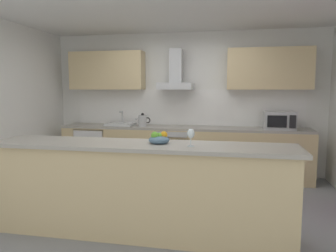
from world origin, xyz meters
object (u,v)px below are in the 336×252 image
microwave (279,120)px  sink (120,124)px  kettle (143,120)px  wine_glass (191,134)px  refrigerator (95,150)px  range_hood (176,77)px  oven (174,151)px  fruit_bowl (159,139)px

microwave → sink: 2.79m
sink → kettle: 0.45m
kettle → wine_glass: 2.70m
refrigerator → kettle: bearing=-1.9°
sink → range_hood: range_hood is taller
range_hood → wine_glass: size_ratio=4.05×
kettle → refrigerator: bearing=178.1°
oven → sink: sink is taller
refrigerator → sink: size_ratio=1.70×
sink → microwave: bearing=-0.8°
microwave → wine_glass: 2.70m
microwave → fruit_bowl: (-1.52, -2.31, -0.00)m
fruit_bowl → range_hood: bearing=95.9°
sink → kettle: size_ratio=1.73×
refrigerator → range_hood: size_ratio=1.18×
refrigerator → microwave: 3.36m
microwave → kettle: (-2.35, -0.01, -0.04)m
kettle → fruit_bowl: 2.45m
sink → range_hood: (1.02, 0.12, 0.86)m
microwave → range_hood: (-1.77, 0.16, 0.74)m
refrigerator → kettle: kettle is taller
oven → sink: size_ratio=1.60×
sink → range_hood: size_ratio=0.69×
microwave → range_hood: range_hood is taller
microwave → fruit_bowl: 2.77m
oven → kettle: bearing=-176.7°
kettle → range_hood: bearing=15.8°
kettle → range_hood: (0.58, 0.16, 0.78)m
oven → fruit_bowl: fruit_bowl is taller
fruit_bowl → refrigerator: bearing=127.4°
sink → wine_glass: size_ratio=2.81×
oven → kettle: size_ratio=2.77×
wine_glass → fruit_bowl: bearing=161.1°
kettle → range_hood: range_hood is taller
oven → wine_glass: wine_glass is taller
fruit_bowl → oven: bearing=96.2°
range_hood → wine_glass: 2.74m
kettle → wine_glass: bearing=-64.0°
kettle → wine_glass: (1.18, -2.43, 0.12)m
oven → range_hood: range_hood is taller
oven → fruit_bowl: bearing=-83.8°
fruit_bowl → microwave: bearing=56.7°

